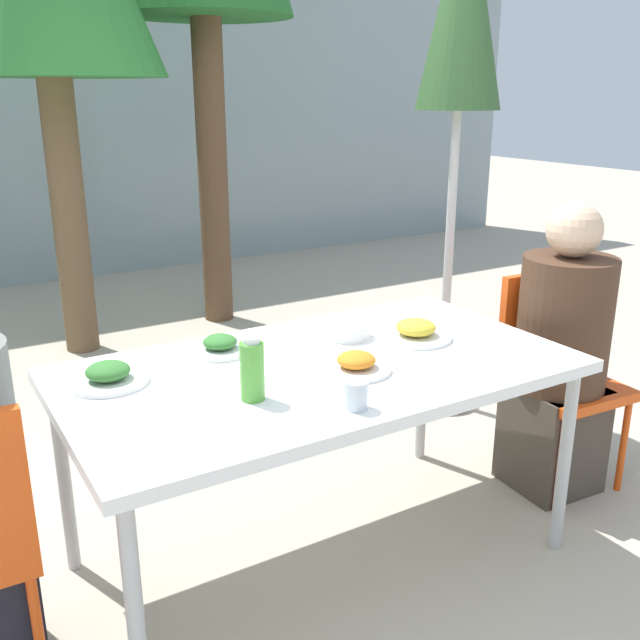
{
  "coord_description": "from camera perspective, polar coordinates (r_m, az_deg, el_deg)",
  "views": [
    {
      "loc": [
        -1.1,
        -1.82,
        1.56
      ],
      "look_at": [
        0.0,
        0.0,
        0.87
      ],
      "focal_mm": 40.0,
      "sensor_mm": 36.0,
      "label": 1
    }
  ],
  "objects": [
    {
      "name": "plate_1",
      "position": [
        2.41,
        -7.99,
        -2.07
      ],
      "size": [
        0.21,
        0.21,
        0.06
      ],
      "color": "white",
      "rests_on": "dining_table"
    },
    {
      "name": "drinking_cup",
      "position": [
        1.97,
        2.88,
        -5.99
      ],
      "size": [
        0.07,
        0.07,
        0.08
      ],
      "color": "silver",
      "rests_on": "dining_table"
    },
    {
      "name": "chair_right",
      "position": [
        3.06,
        18.16,
        -3.26
      ],
      "size": [
        0.43,
        0.43,
        0.86
      ],
      "rotation": [
        0.0,
        0.0,
        3.08
      ],
      "color": "#E54C14",
      "rests_on": "ground"
    },
    {
      "name": "bottle",
      "position": [
        2.01,
        -5.45,
        -3.99
      ],
      "size": [
        0.07,
        0.07,
        0.19
      ],
      "color": "#51A338",
      "rests_on": "dining_table"
    },
    {
      "name": "plate_3",
      "position": [
        2.54,
        7.67,
        -0.91
      ],
      "size": [
        0.26,
        0.26,
        0.07
      ],
      "color": "white",
      "rests_on": "dining_table"
    },
    {
      "name": "person_right",
      "position": [
        2.96,
        18.66,
        -3.07
      ],
      "size": [
        0.35,
        0.35,
        1.17
      ],
      "rotation": [
        0.0,
        0.0,
        3.08
      ],
      "color": "#473D33",
      "rests_on": "ground"
    },
    {
      "name": "dining_table",
      "position": [
        2.3,
        -0.0,
        -4.74
      ],
      "size": [
        1.62,
        0.89,
        0.72
      ],
      "color": "white",
      "rests_on": "ground"
    },
    {
      "name": "salad_bowl",
      "position": [
        2.53,
        2.14,
        -0.82
      ],
      "size": [
        0.16,
        0.16,
        0.05
      ],
      "color": "white",
      "rests_on": "dining_table"
    },
    {
      "name": "closed_umbrella",
      "position": [
        3.52,
        11.3,
        22.52
      ],
      "size": [
        0.39,
        0.39,
        2.45
      ],
      "color": "#333333",
      "rests_on": "ground"
    },
    {
      "name": "plate_0",
      "position": [
        2.23,
        -16.58,
        -4.29
      ],
      "size": [
        0.24,
        0.24,
        0.07
      ],
      "color": "white",
      "rests_on": "dining_table"
    },
    {
      "name": "building_facade",
      "position": [
        6.45,
        -22.2,
        16.11
      ],
      "size": [
        10.0,
        0.2,
        3.0
      ],
      "color": "#89999E",
      "rests_on": "ground"
    },
    {
      "name": "plate_2",
      "position": [
        2.23,
        2.91,
        -3.56
      ],
      "size": [
        0.22,
        0.22,
        0.06
      ],
      "color": "white",
      "rests_on": "dining_table"
    },
    {
      "name": "ground_plane",
      "position": [
        2.64,
        -0.0,
        -18.35
      ],
      "size": [
        24.0,
        24.0,
        0.0
      ],
      "primitive_type": "plane",
      "color": "#B2A893"
    }
  ]
}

